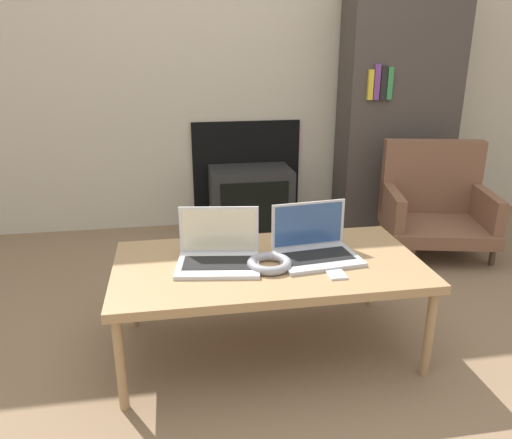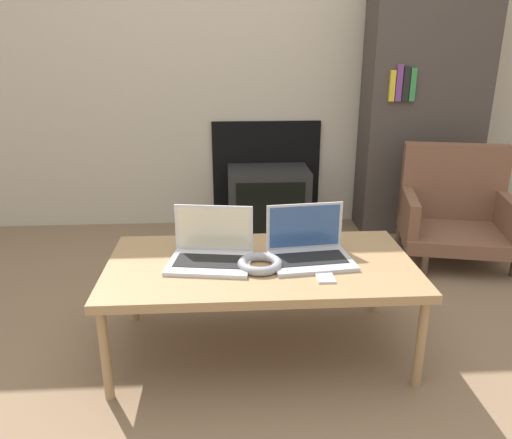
# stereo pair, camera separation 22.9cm
# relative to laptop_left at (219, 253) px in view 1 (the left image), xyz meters

# --- Properties ---
(ground_plane) EXTENTS (14.00, 14.00, 0.00)m
(ground_plane) POSITION_rel_laptop_left_xyz_m (0.20, -0.39, -0.45)
(ground_plane) COLOR #7A6047
(wall_back) EXTENTS (7.00, 0.08, 2.60)m
(wall_back) POSITION_rel_laptop_left_xyz_m (0.20, 1.65, 0.83)
(wall_back) COLOR #B7AD99
(wall_back) RESTS_ON ground_plane
(table) EXTENTS (1.25, 0.65, 0.41)m
(table) POSITION_rel_laptop_left_xyz_m (0.20, -0.03, -0.08)
(table) COLOR #9E7A51
(table) RESTS_ON ground_plane
(laptop_left) EXTENTS (0.36, 0.29, 0.21)m
(laptop_left) POSITION_rel_laptop_left_xyz_m (0.00, 0.00, 0.00)
(laptop_left) COLOR silver
(laptop_left) RESTS_ON table
(laptop_right) EXTENTS (0.35, 0.28, 0.21)m
(laptop_right) POSITION_rel_laptop_left_xyz_m (0.40, 0.00, 0.00)
(laptop_right) COLOR #B2B2B7
(laptop_right) RESTS_ON table
(headphones) EXTENTS (0.18, 0.18, 0.04)m
(headphones) POSITION_rel_laptop_left_xyz_m (0.19, -0.08, -0.03)
(headphones) COLOR gray
(headphones) RESTS_ON table
(phone) EXTENTS (0.07, 0.13, 0.01)m
(phone) POSITION_rel_laptop_left_xyz_m (0.43, -0.17, -0.04)
(phone) COLOR silver
(phone) RESTS_ON table
(tv) EXTENTS (0.55, 0.37, 0.45)m
(tv) POSITION_rel_laptop_left_xyz_m (0.36, 1.42, -0.23)
(tv) COLOR black
(tv) RESTS_ON ground_plane
(armchair) EXTENTS (0.72, 0.66, 0.68)m
(armchair) POSITION_rel_laptop_left_xyz_m (1.45, 0.91, -0.14)
(armchair) COLOR brown
(armchair) RESTS_ON ground_plane
(bookshelf) EXTENTS (0.79, 0.32, 1.65)m
(bookshelf) POSITION_rel_laptop_left_xyz_m (1.40, 1.45, 0.37)
(bookshelf) COLOR #3F3833
(bookshelf) RESTS_ON ground_plane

